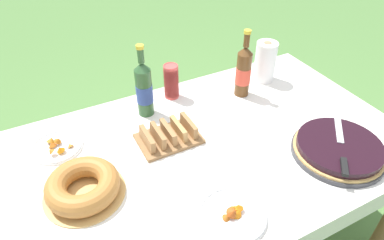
{
  "coord_description": "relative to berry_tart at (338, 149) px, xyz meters",
  "views": [
    {
      "loc": [
        -0.55,
        -0.9,
        1.7
      ],
      "look_at": [
        -0.01,
        0.13,
        0.79
      ],
      "focal_mm": 32.0,
      "sensor_mm": 36.0,
      "label": 1
    }
  ],
  "objects": [
    {
      "name": "garden_table",
      "position": [
        -0.44,
        0.28,
        -0.1
      ],
      "size": [
        1.69,
        1.01,
        0.72
      ],
      "color": "brown",
      "rests_on": "ground_plane"
    },
    {
      "name": "tablecloth",
      "position": [
        -0.44,
        0.28,
        -0.04
      ],
      "size": [
        1.7,
        1.02,
        0.1
      ],
      "color": "white",
      "rests_on": "garden_table"
    },
    {
      "name": "berry_tart",
      "position": [
        0.0,
        0.0,
        0.0
      ],
      "size": [
        0.37,
        0.37,
        0.06
      ],
      "color": "#38383D",
      "rests_on": "tablecloth"
    },
    {
      "name": "serving_knife",
      "position": [
        -0.02,
        -0.02,
        0.04
      ],
      "size": [
        0.27,
        0.3,
        0.01
      ],
      "rotation": [
        0.0,
        0.0,
        0.85
      ],
      "color": "silver",
      "rests_on": "berry_tart"
    },
    {
      "name": "bundt_cake",
      "position": [
        -0.96,
        0.27,
        0.01
      ],
      "size": [
        0.29,
        0.29,
        0.08
      ],
      "color": "tan",
      "rests_on": "tablecloth"
    },
    {
      "name": "cup_stack",
      "position": [
        -0.42,
        0.69,
        0.06
      ],
      "size": [
        0.07,
        0.07,
        0.18
      ],
      "color": "#E04C47",
      "rests_on": "tablecloth"
    },
    {
      "name": "cider_bottle_green",
      "position": [
        -0.59,
        0.62,
        0.11
      ],
      "size": [
        0.08,
        0.08,
        0.35
      ],
      "color": "#2D562D",
      "rests_on": "tablecloth"
    },
    {
      "name": "cider_bottle_amber",
      "position": [
        -0.1,
        0.55,
        0.1
      ],
      "size": [
        0.07,
        0.07,
        0.34
      ],
      "color": "brown",
      "rests_on": "tablecloth"
    },
    {
      "name": "snack_plate_near",
      "position": [
        -1.01,
        0.56,
        -0.02
      ],
      "size": [
        0.21,
        0.21,
        0.05
      ],
      "color": "white",
      "rests_on": "tablecloth"
    },
    {
      "name": "snack_plate_left",
      "position": [
        -0.54,
        -0.06,
        -0.02
      ],
      "size": [
        0.24,
        0.24,
        0.06
      ],
      "color": "white",
      "rests_on": "tablecloth"
    },
    {
      "name": "paper_towel_roll",
      "position": [
        0.08,
        0.61,
        0.08
      ],
      "size": [
        0.11,
        0.11,
        0.21
      ],
      "color": "white",
      "rests_on": "tablecloth"
    },
    {
      "name": "bread_board",
      "position": [
        -0.57,
        0.39,
        -0.0
      ],
      "size": [
        0.26,
        0.18,
        0.07
      ],
      "color": "olive",
      "rests_on": "tablecloth"
    }
  ]
}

